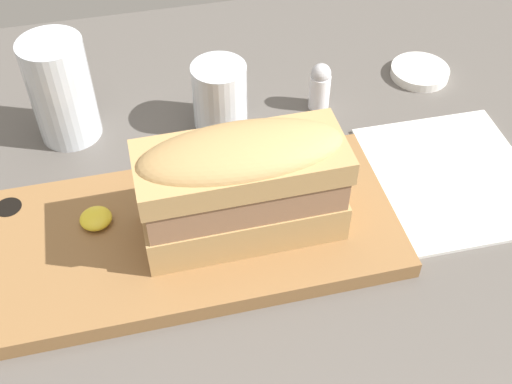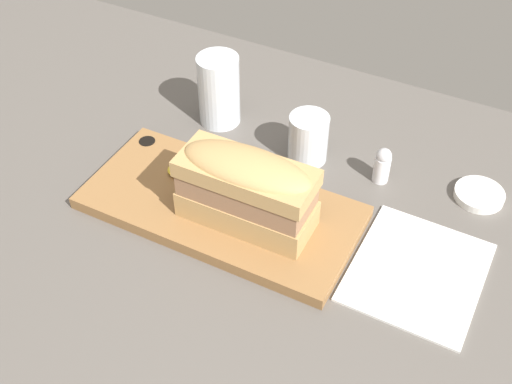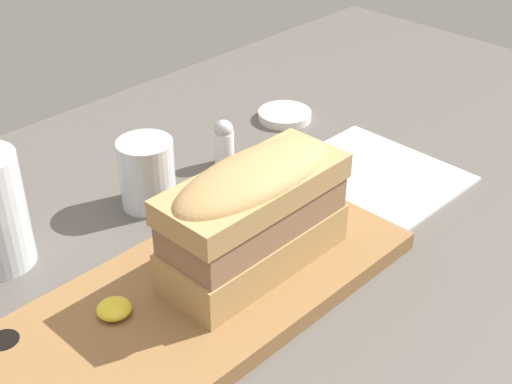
{
  "view_description": "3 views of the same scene",
  "coord_description": "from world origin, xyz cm",
  "px_view_note": "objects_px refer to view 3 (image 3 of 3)",
  "views": [
    {
      "loc": [
        -3.8,
        -33.99,
        49.41
      ],
      "look_at": [
        5.04,
        3.46,
        9.25
      ],
      "focal_mm": 45.0,
      "sensor_mm": 36.0,
      "label": 1
    },
    {
      "loc": [
        32.71,
        -48.6,
        66.65
      ],
      "look_at": [
        4.91,
        5.33,
        8.49
      ],
      "focal_mm": 45.0,
      "sensor_mm": 36.0,
      "label": 2
    },
    {
      "loc": [
        -33.54,
        -32.42,
        45.21
      ],
      "look_at": [
        6.73,
        6.86,
        9.43
      ],
      "focal_mm": 50.0,
      "sensor_mm": 36.0,
      "label": 3
    }
  ],
  "objects_px": {
    "wine_glass": "(147,175)",
    "condiment_dish": "(285,115)",
    "sandwich": "(254,211)",
    "salt_shaker": "(224,142)",
    "serving_board": "(209,290)",
    "napkin": "(374,175)"
  },
  "relations": [
    {
      "from": "sandwich",
      "to": "wine_glass",
      "type": "distance_m",
      "value": 0.18
    },
    {
      "from": "sandwich",
      "to": "salt_shaker",
      "type": "bearing_deg",
      "value": 53.83
    },
    {
      "from": "sandwich",
      "to": "salt_shaker",
      "type": "relative_size",
      "value": 3.11
    },
    {
      "from": "serving_board",
      "to": "wine_glass",
      "type": "bearing_deg",
      "value": 69.55
    },
    {
      "from": "serving_board",
      "to": "salt_shaker",
      "type": "xyz_separation_m",
      "value": [
        0.18,
        0.17,
        0.02
      ]
    },
    {
      "from": "serving_board",
      "to": "napkin",
      "type": "xyz_separation_m",
      "value": [
        0.28,
        0.02,
        -0.01
      ]
    },
    {
      "from": "wine_glass",
      "to": "condiment_dish",
      "type": "height_order",
      "value": "wine_glass"
    },
    {
      "from": "wine_glass",
      "to": "sandwich",
      "type": "bearing_deg",
      "value": -94.21
    },
    {
      "from": "wine_glass",
      "to": "condiment_dish",
      "type": "relative_size",
      "value": 1.08
    },
    {
      "from": "serving_board",
      "to": "sandwich",
      "type": "bearing_deg",
      "value": -12.94
    },
    {
      "from": "wine_glass",
      "to": "condiment_dish",
      "type": "distance_m",
      "value": 0.26
    },
    {
      "from": "serving_board",
      "to": "napkin",
      "type": "height_order",
      "value": "serving_board"
    },
    {
      "from": "serving_board",
      "to": "sandwich",
      "type": "xyz_separation_m",
      "value": [
        0.05,
        -0.01,
        0.07
      ]
    },
    {
      "from": "napkin",
      "to": "salt_shaker",
      "type": "xyz_separation_m",
      "value": [
        -0.1,
        0.15,
        0.03
      ]
    },
    {
      "from": "wine_glass",
      "to": "serving_board",
      "type": "bearing_deg",
      "value": -110.45
    },
    {
      "from": "serving_board",
      "to": "napkin",
      "type": "bearing_deg",
      "value": 3.99
    },
    {
      "from": "sandwich",
      "to": "salt_shaker",
      "type": "height_order",
      "value": "sandwich"
    },
    {
      "from": "napkin",
      "to": "salt_shaker",
      "type": "bearing_deg",
      "value": 124.82
    },
    {
      "from": "salt_shaker",
      "to": "wine_glass",
      "type": "bearing_deg",
      "value": -178.33
    },
    {
      "from": "serving_board",
      "to": "sandwich",
      "type": "height_order",
      "value": "sandwich"
    },
    {
      "from": "napkin",
      "to": "salt_shaker",
      "type": "height_order",
      "value": "salt_shaker"
    },
    {
      "from": "napkin",
      "to": "condiment_dish",
      "type": "xyz_separation_m",
      "value": [
        0.04,
        0.18,
        0.0
      ]
    }
  ]
}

